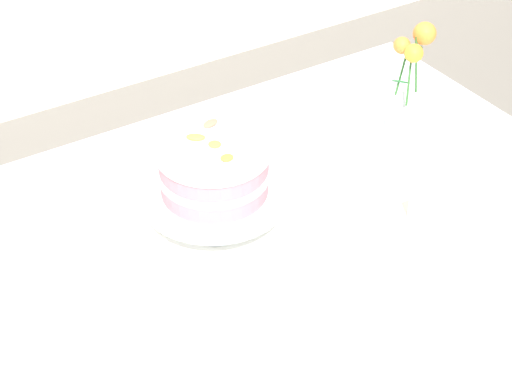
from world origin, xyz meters
name	(u,v)px	position (x,y,z in m)	size (l,w,h in m)	color
dining_table	(286,270)	(0.00, -0.03, 0.65)	(1.40, 1.00, 0.74)	white
linen_napkin	(217,228)	(-0.11, 0.06, 0.74)	(0.32, 0.32, 0.00)	white
cake_stand	(215,197)	(-0.11, 0.06, 0.82)	(0.29, 0.29, 0.10)	silver
layer_cake	(214,167)	(-0.11, 0.06, 0.89)	(0.22, 0.22, 0.11)	#CC7A84
flower_vase	(406,93)	(0.42, 0.13, 0.85)	(0.10, 0.10, 0.28)	silver
teacup	(425,210)	(0.26, -0.13, 0.77)	(0.12, 0.12, 0.06)	silver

